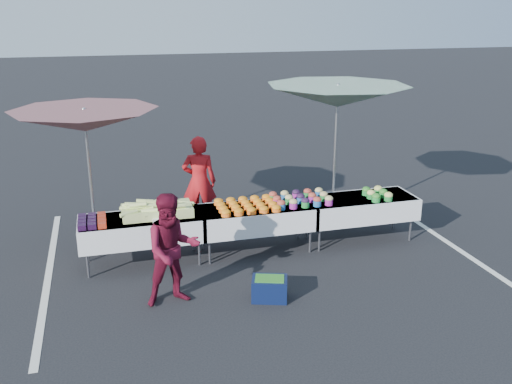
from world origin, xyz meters
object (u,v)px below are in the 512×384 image
object	(u,v)px
vendor	(199,182)
table_left	(142,228)
umbrella_left	(85,121)
storage_bin	(270,288)
table_center	(256,217)
table_right	(359,207)
customer	(172,250)
umbrella_right	(338,97)

from	to	relation	value
vendor	table_left	bearing A→B (deg)	65.72
umbrella_left	storage_bin	bearing A→B (deg)	-46.87
table_center	table_right	distance (m)	1.80
table_center	table_right	size ratio (longest dim) A/B	1.00
vendor	storage_bin	xyz separation A→B (m)	(0.42, -2.96, -0.66)
customer	umbrella_left	bearing A→B (deg)	108.96
table_center	vendor	distance (m)	1.53
vendor	customer	xyz separation A→B (m)	(-0.83, -2.70, -0.06)
customer	umbrella_left	xyz separation A→B (m)	(-1.00, 2.14, 1.34)
customer	umbrella_right	size ratio (longest dim) A/B	0.52
table_left	vendor	xyz separation A→B (m)	(1.13, 1.36, 0.24)
table_left	vendor	distance (m)	1.79
vendor	umbrella_left	size ratio (longest dim) A/B	0.70
table_left	table_center	xyz separation A→B (m)	(1.80, 0.00, 0.00)
vendor	storage_bin	distance (m)	3.06
table_center	umbrella_right	size ratio (longest dim) A/B	0.63
customer	table_right	bearing A→B (deg)	16.15
vendor	umbrella_left	world-z (taller)	umbrella_left
vendor	customer	world-z (taller)	vendor
umbrella_left	table_center	bearing A→B (deg)	-17.74
table_right	vendor	size ratio (longest dim) A/B	1.13
table_right	vendor	bearing A→B (deg)	151.14
vendor	umbrella_right	xyz separation A→B (m)	(2.33, -0.56, 1.48)
table_left	customer	size ratio (longest dim) A/B	1.22
storage_bin	customer	bearing A→B (deg)	-172.73
table_left	table_right	world-z (taller)	same
umbrella_right	table_right	bearing A→B (deg)	-80.38
table_left	table_right	bearing A→B (deg)	0.00
customer	umbrella_right	distance (m)	4.12
umbrella_right	storage_bin	size ratio (longest dim) A/B	5.28
table_left	customer	world-z (taller)	customer
table_center	umbrella_right	distance (m)	2.53
table_center	customer	xyz separation A→B (m)	(-1.50, -1.34, 0.18)
table_center	vendor	xyz separation A→B (m)	(-0.67, 1.36, 0.24)
vendor	customer	bearing A→B (deg)	88.35
umbrella_right	customer	bearing A→B (deg)	-145.90
table_center	storage_bin	size ratio (longest dim) A/B	3.33
table_right	customer	world-z (taller)	customer
customer	umbrella_right	world-z (taller)	umbrella_right
table_left	umbrella_right	bearing A→B (deg)	13.00
table_center	customer	size ratio (longest dim) A/B	1.22
table_center	storage_bin	bearing A→B (deg)	-98.95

